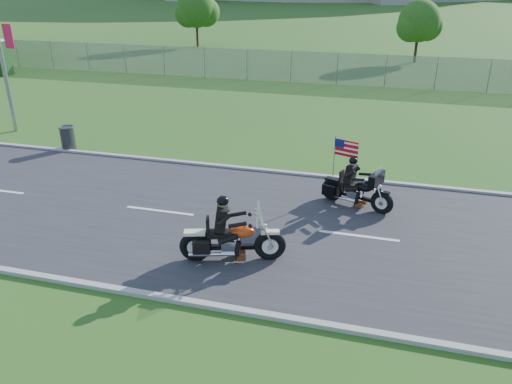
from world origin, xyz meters
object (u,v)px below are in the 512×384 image
(porta_toilet_a, at_px, (0,58))
(motorcycle_follow, at_px, (356,191))
(motorcycle_lead, at_px, (231,241))
(trash_can, at_px, (68,139))

(porta_toilet_a, height_order, motorcycle_follow, porta_toilet_a)
(motorcycle_follow, bearing_deg, motorcycle_lead, -104.73)
(porta_toilet_a, xyz_separation_m, trash_can, (13.94, -12.70, -0.67))
(motorcycle_lead, height_order, motorcycle_follow, motorcycle_follow)
(porta_toilet_a, relative_size, motorcycle_follow, 0.99)
(motorcycle_lead, height_order, trash_can, motorcycle_lead)
(porta_toilet_a, height_order, motorcycle_lead, porta_toilet_a)
(motorcycle_follow, bearing_deg, porta_toilet_a, 169.74)
(trash_can, bearing_deg, porta_toilet_a, 137.67)
(trash_can, bearing_deg, motorcycle_lead, -35.20)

